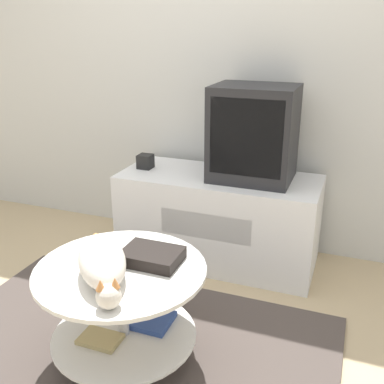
{
  "coord_description": "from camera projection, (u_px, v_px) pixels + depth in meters",
  "views": [
    {
      "loc": [
        0.9,
        -1.5,
        1.46
      ],
      "look_at": [
        0.16,
        0.47,
        0.67
      ],
      "focal_mm": 42.0,
      "sensor_mm": 36.0,
      "label": 1
    }
  ],
  "objects": [
    {
      "name": "dvd_box",
      "position": [
        152.0,
        256.0,
        1.95
      ],
      "size": [
        0.25,
        0.19,
        0.05
      ],
      "color": "black",
      "rests_on": "coffee_table"
    },
    {
      "name": "tv_stand",
      "position": [
        218.0,
        218.0,
        2.88
      ],
      "size": [
        1.24,
        0.53,
        0.58
      ],
      "color": "white",
      "rests_on": "ground_plane"
    },
    {
      "name": "speaker",
      "position": [
        145.0,
        161.0,
        2.92
      ],
      "size": [
        0.09,
        0.09,
        0.09
      ],
      "color": "black",
      "rests_on": "tv_stand"
    },
    {
      "name": "rug",
      "position": [
        126.0,
        351.0,
        2.12
      ],
      "size": [
        1.92,
        1.24,
        0.02
      ],
      "color": "#4C423D",
      "rests_on": "ground_plane"
    },
    {
      "name": "wall_back",
      "position": [
        220.0,
        51.0,
        2.87
      ],
      "size": [
        8.0,
        0.05,
        2.6
      ],
      "color": "silver",
      "rests_on": "ground_plane"
    },
    {
      "name": "tv",
      "position": [
        254.0,
        133.0,
        2.65
      ],
      "size": [
        0.48,
        0.39,
        0.56
      ],
      "color": "#232326",
      "rests_on": "tv_stand"
    },
    {
      "name": "ground_plane",
      "position": [
        126.0,
        353.0,
        2.12
      ],
      "size": [
        12.0,
        12.0,
        0.0
      ],
      "primitive_type": "plane",
      "color": "tan"
    },
    {
      "name": "coffee_table",
      "position": [
        123.0,
        302.0,
        1.97
      ],
      "size": [
        0.74,
        0.74,
        0.47
      ],
      "color": "#B2B2B7",
      "rests_on": "rug"
    },
    {
      "name": "cat",
      "position": [
        102.0,
        262.0,
        1.81
      ],
      "size": [
        0.42,
        0.51,
        0.15
      ],
      "rotation": [
        0.0,
        0.0,
        -0.92
      ],
      "color": "silver",
      "rests_on": "coffee_table"
    }
  ]
}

